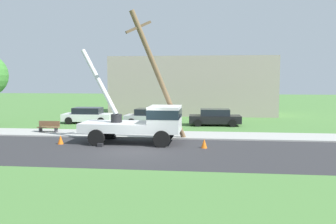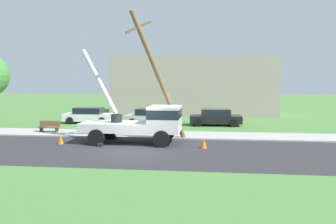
% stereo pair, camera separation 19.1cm
% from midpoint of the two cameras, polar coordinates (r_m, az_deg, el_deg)
% --- Properties ---
extents(ground_plane, '(120.00, 120.00, 0.00)m').
position_cam_midpoint_polar(ground_plane, '(32.00, -1.17, -1.90)').
color(ground_plane, '#477538').
extents(road_asphalt, '(80.00, 8.12, 0.01)m').
position_cam_midpoint_polar(road_asphalt, '(20.32, -5.69, -6.17)').
color(road_asphalt, '#2B2B2D').
rests_on(road_asphalt, ground).
extents(sidewalk_strip, '(80.00, 3.15, 0.10)m').
position_cam_midpoint_polar(sidewalk_strip, '(25.76, -3.05, -3.58)').
color(sidewalk_strip, '#9E9E99').
rests_on(sidewalk_strip, ground).
extents(utility_truck, '(6.76, 3.20, 5.98)m').
position_cam_midpoint_polar(utility_truck, '(22.45, -4.02, -1.42)').
color(utility_truck, silver).
rests_on(utility_truck, ground).
extents(leaning_utility_pole, '(3.67, 2.68, 8.31)m').
position_cam_midpoint_polar(leaning_utility_pole, '(23.05, -1.79, 5.81)').
color(leaning_utility_pole, brown).
rests_on(leaning_utility_pole, ground).
extents(traffic_cone_ahead, '(0.36, 0.36, 0.56)m').
position_cam_midpoint_polar(traffic_cone_ahead, '(21.09, 5.50, -4.98)').
color(traffic_cone_ahead, orange).
rests_on(traffic_cone_ahead, ground).
extents(traffic_cone_behind, '(0.36, 0.36, 0.56)m').
position_cam_midpoint_polar(traffic_cone_behind, '(23.26, -16.93, -4.22)').
color(traffic_cone_behind, orange).
rests_on(traffic_cone_behind, ground).
extents(parked_sedan_white, '(4.44, 2.08, 1.42)m').
position_cam_midpoint_polar(parked_sedan_white, '(33.20, -12.78, -0.53)').
color(parked_sedan_white, silver).
rests_on(parked_sedan_white, ground).
extents(parked_sedan_silver, '(4.55, 2.28, 1.42)m').
position_cam_midpoint_polar(parked_sedan_silver, '(31.20, -2.98, -0.78)').
color(parked_sedan_silver, '#B7B7BF').
rests_on(parked_sedan_silver, ground).
extents(parked_sedan_black, '(4.46, 2.12, 1.42)m').
position_cam_midpoint_polar(parked_sedan_black, '(31.12, 7.27, -0.83)').
color(parked_sedan_black, black).
rests_on(parked_sedan_black, ground).
extents(park_bench, '(1.60, 0.45, 0.90)m').
position_cam_midpoint_polar(park_bench, '(28.04, -18.61, -2.27)').
color(park_bench, brown).
rests_on(park_bench, ground).
extents(lowrise_building_backdrop, '(18.00, 6.00, 6.40)m').
position_cam_midpoint_polar(lowrise_building_backdrop, '(40.71, 3.78, 4.18)').
color(lowrise_building_backdrop, '#A5998C').
rests_on(lowrise_building_backdrop, ground).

